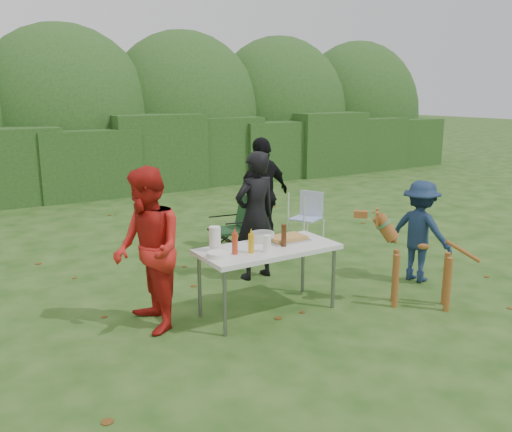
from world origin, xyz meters
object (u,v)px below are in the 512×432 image
ketchup_bottle (235,244)px  person_cook (255,216)px  person_black_puffy (263,195)px  child (420,231)px  camping_chair (232,226)px  person_red_jacket (148,250)px  mustard_bottle (251,243)px  lawn_chair (306,216)px  beer_bottle (284,235)px  folding_table (268,252)px  paper_towel_roll (215,239)px  dog (422,261)px

ketchup_bottle → person_cook: bearing=49.8°
person_black_puffy → child: (0.95, -2.18, -0.21)m
camping_chair → person_red_jacket: bearing=50.3°
person_red_jacket → mustard_bottle: size_ratio=8.27×
person_red_jacket → person_black_puffy: person_black_puffy is taller
camping_chair → person_cook: bearing=86.3°
person_cook → lawn_chair: (1.64, 1.11, -0.43)m
person_black_puffy → ketchup_bottle: 2.67m
lawn_chair → mustard_bottle: mustard_bottle is taller
lawn_chair → beer_bottle: bearing=22.0°
person_cook → ketchup_bottle: person_cook is taller
person_red_jacket → folding_table: bearing=80.7°
camping_chair → ketchup_bottle: 2.37m
person_cook → folding_table: bearing=59.7°
person_black_puffy → child: size_ratio=1.33×
lawn_chair → camping_chair: bearing=-21.0°
person_red_jacket → lawn_chair: person_red_jacket is taller
beer_bottle → person_red_jacket: bearing=166.2°
folding_table → paper_towel_roll: bearing=163.6°
mustard_bottle → person_red_jacket: bearing=159.5°
folding_table → lawn_chair: size_ratio=1.92×
dog → ketchup_bottle: 2.13m
lawn_chair → ketchup_bottle: ketchup_bottle is taller
mustard_bottle → beer_bottle: (0.42, 0.02, 0.02)m
dog → lawn_chair: size_ratio=1.42×
person_cook → ketchup_bottle: 1.41m
folding_table → dog: size_ratio=1.36×
person_cook → child: person_cook is taller
dog → camping_chair: (-0.86, 2.75, -0.08)m
person_red_jacket → dog: size_ratio=1.49×
child → mustard_bottle: bearing=74.1°
person_red_jacket → person_black_puffy: (2.47, 1.77, 0.02)m
person_black_puffy → lawn_chair: (0.88, 0.10, -0.46)m
dog → folding_table: bearing=17.7°
camping_chair → lawn_chair: 1.44m
dog → mustard_bottle: dog is taller
dog → person_black_puffy: bearing=-40.2°
mustard_bottle → beer_bottle: size_ratio=0.83×
child → lawn_chair: (-0.07, 2.28, -0.25)m
mustard_bottle → paper_towel_roll: (-0.29, 0.25, 0.03)m
ketchup_bottle → person_red_jacket: bearing=158.7°
ketchup_bottle → person_black_puffy: bearing=51.4°
folding_table → camping_chair: (0.69, 2.01, -0.24)m
person_red_jacket → ketchup_bottle: person_red_jacket is taller
dog → mustard_bottle: (-1.81, 0.66, 0.31)m
person_cook → lawn_chair: 2.02m
child → paper_towel_roll: (-2.74, 0.30, 0.23)m
lawn_chair → paper_towel_roll: (-2.67, -1.98, 0.48)m
mustard_bottle → paper_towel_roll: 0.38m
child → paper_towel_roll: bearing=69.1°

